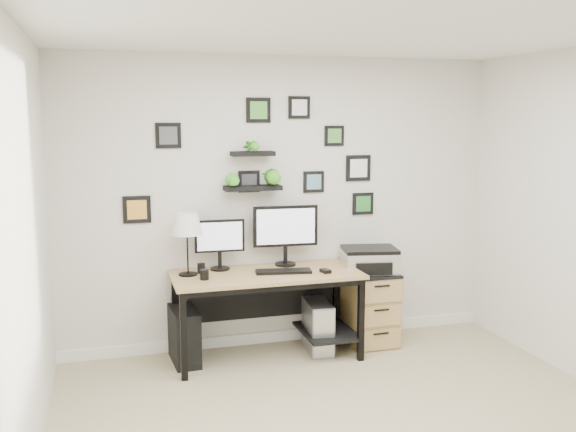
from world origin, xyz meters
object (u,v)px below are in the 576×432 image
object	(u,v)px
desk	(269,286)
file_cabinet	(369,307)
mug	(204,275)
pc_tower_grey	(318,326)
monitor_right	(286,230)
table_lamp	(187,226)
pc_tower_black	(184,336)
monitor_left	(220,241)
printer	(370,260)

from	to	relation	value
desk	file_cabinet	xyz separation A→B (m)	(0.96, 0.06, -0.29)
desk	mug	distance (m)	0.61
desk	pc_tower_grey	world-z (taller)	desk
file_cabinet	pc_tower_grey	bearing A→B (deg)	-172.73
mug	pc_tower_grey	world-z (taller)	mug
monitor_right	table_lamp	distance (m)	0.90
monitor_right	pc_tower_black	size ratio (longest dim) A/B	1.25
desk	table_lamp	bearing A→B (deg)	173.83
mug	file_cabinet	distance (m)	1.62
monitor_left	file_cabinet	bearing A→B (deg)	-5.21
desk	file_cabinet	size ratio (longest dim) A/B	2.39
table_lamp	printer	size ratio (longest dim) A/B	0.97
desk	mug	xyz separation A→B (m)	(-0.58, -0.12, 0.17)
monitor_right	table_lamp	size ratio (longest dim) A/B	1.10
mug	pc_tower_black	bearing A→B (deg)	133.23
desk	printer	bearing A→B (deg)	4.11
file_cabinet	printer	bearing A→B (deg)	102.59
printer	file_cabinet	bearing A→B (deg)	-77.41
pc_tower_black	mug	bearing A→B (deg)	-50.18
table_lamp	pc_tower_grey	size ratio (longest dim) A/B	1.13
mug	pc_tower_grey	distance (m)	1.17
pc_tower_black	pc_tower_grey	distance (m)	1.18
pc_tower_black	monitor_left	bearing A→B (deg)	17.68
table_lamp	monitor_right	bearing A→B (deg)	7.02
file_cabinet	monitor_left	bearing A→B (deg)	174.79
file_cabinet	monitor_right	bearing A→B (deg)	170.75
file_cabinet	pc_tower_black	bearing A→B (deg)	-179.77
pc_tower_black	printer	distance (m)	1.78
desk	table_lamp	xyz separation A→B (m)	(-0.69, 0.07, 0.55)
desk	monitor_right	size ratio (longest dim) A/B	2.75
pc_tower_grey	file_cabinet	bearing A→B (deg)	7.27
monitor_left	pc_tower_black	bearing A→B (deg)	-158.91
table_lamp	file_cabinet	xyz separation A→B (m)	(1.65, -0.02, -0.84)
pc_tower_grey	file_cabinet	xyz separation A→B (m)	(0.52, 0.07, 0.11)
monitor_left	file_cabinet	world-z (taller)	monitor_left
mug	printer	world-z (taller)	printer
pc_tower_black	printer	bearing A→B (deg)	-2.80
pc_tower_black	desk	bearing A→B (deg)	-7.39
desk	table_lamp	size ratio (longest dim) A/B	3.04
monitor_right	monitor_left	bearing A→B (deg)	-179.91
table_lamp	printer	distance (m)	1.69
table_lamp	mug	xyz separation A→B (m)	(0.11, -0.19, -0.38)
pc_tower_black	file_cabinet	distance (m)	1.70
table_lamp	monitor_left	bearing A→B (deg)	20.33
file_cabinet	printer	xyz separation A→B (m)	(-0.00, 0.01, 0.45)
table_lamp	pc_tower_black	world-z (taller)	table_lamp
pc_tower_black	printer	size ratio (longest dim) A/B	0.86
monitor_left	monitor_right	world-z (taller)	monitor_right
desk	monitor_right	xyz separation A→B (m)	(0.20, 0.18, 0.44)
desk	mug	size ratio (longest dim) A/B	19.12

